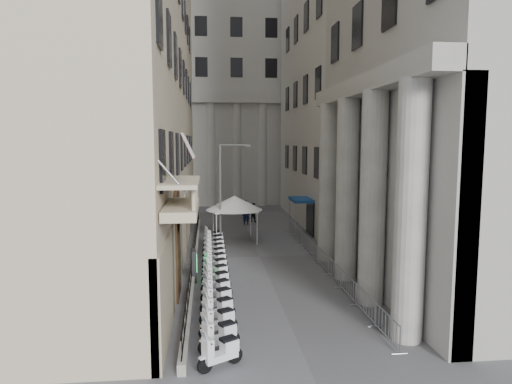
# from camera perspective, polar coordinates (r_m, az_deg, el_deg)

# --- Properties ---
(left_building) EXTENTS (5.00, 36.00, 34.00)m
(left_building) POSITION_cam_1_polar(r_m,az_deg,el_deg) (33.89, -13.82, 22.19)
(left_building) COLOR #BCAD91
(left_building) RESTS_ON ground
(far_building) EXTENTS (22.00, 10.00, 30.00)m
(far_building) POSITION_cam_1_polar(r_m,az_deg,el_deg) (58.88, -2.75, 13.57)
(far_building) COLOR #A3A19A
(far_building) RESTS_ON ground
(iron_fence) EXTENTS (0.30, 28.00, 1.40)m
(iron_fence) POSITION_cam_1_polar(r_m,az_deg,el_deg) (29.38, -7.72, -8.82)
(iron_fence) COLOR black
(iron_fence) RESTS_ON ground
(blue_awning) EXTENTS (1.60, 3.00, 3.00)m
(blue_awning) POSITION_cam_1_polar(r_m,az_deg,el_deg) (37.89, 5.59, -5.31)
(blue_awning) COLOR navy
(blue_awning) RESTS_ON ground
(flag) EXTENTS (1.00, 1.40, 8.20)m
(flag) POSITION_cam_1_polar(r_m,az_deg,el_deg) (17.17, -8.03, -20.30)
(flag) COLOR #9E0C11
(flag) RESTS_ON ground
(scooter_0) EXTENTS (1.49, 1.18, 1.50)m
(scooter_0) POSITION_cam_1_polar(r_m,az_deg,el_deg) (16.70, -4.41, -21.07)
(scooter_0) COLOR white
(scooter_0) RESTS_ON ground
(scooter_1) EXTENTS (1.49, 1.18, 1.50)m
(scooter_1) POSITION_cam_1_polar(r_m,az_deg,el_deg) (17.88, -4.54, -19.12)
(scooter_1) COLOR white
(scooter_1) RESTS_ON ground
(scooter_2) EXTENTS (1.49, 1.18, 1.50)m
(scooter_2) POSITION_cam_1_polar(r_m,az_deg,el_deg) (19.08, -4.64, -17.41)
(scooter_2) COLOR white
(scooter_2) RESTS_ON ground
(scooter_3) EXTENTS (1.49, 1.18, 1.50)m
(scooter_3) POSITION_cam_1_polar(r_m,az_deg,el_deg) (20.29, -4.73, -15.91)
(scooter_3) COLOR white
(scooter_3) RESTS_ON ground
(scooter_4) EXTENTS (1.49, 1.18, 1.50)m
(scooter_4) POSITION_cam_1_polar(r_m,az_deg,el_deg) (21.52, -4.81, -14.57)
(scooter_4) COLOR white
(scooter_4) RESTS_ON ground
(scooter_5) EXTENTS (1.49, 1.18, 1.50)m
(scooter_5) POSITION_cam_1_polar(r_m,az_deg,el_deg) (22.75, -4.89, -13.38)
(scooter_5) COLOR white
(scooter_5) RESTS_ON ground
(scooter_6) EXTENTS (1.49, 1.18, 1.50)m
(scooter_6) POSITION_cam_1_polar(r_m,az_deg,el_deg) (24.00, -4.95, -12.31)
(scooter_6) COLOR white
(scooter_6) RESTS_ON ground
(scooter_7) EXTENTS (1.49, 1.18, 1.50)m
(scooter_7) POSITION_cam_1_polar(r_m,az_deg,el_deg) (25.25, -5.00, -11.35)
(scooter_7) COLOR white
(scooter_7) RESTS_ON ground
(scooter_8) EXTENTS (1.49, 1.18, 1.50)m
(scooter_8) POSITION_cam_1_polar(r_m,az_deg,el_deg) (26.51, -5.06, -10.48)
(scooter_8) COLOR white
(scooter_8) RESTS_ON ground
(scooter_9) EXTENTS (1.49, 1.18, 1.50)m
(scooter_9) POSITION_cam_1_polar(r_m,az_deg,el_deg) (27.77, -5.10, -9.69)
(scooter_9) COLOR white
(scooter_9) RESTS_ON ground
(scooter_10) EXTENTS (1.49, 1.18, 1.50)m
(scooter_10) POSITION_cam_1_polar(r_m,az_deg,el_deg) (29.04, -5.14, -8.97)
(scooter_10) COLOR white
(scooter_10) RESTS_ON ground
(scooter_11) EXTENTS (1.49, 1.18, 1.50)m
(scooter_11) POSITION_cam_1_polar(r_m,az_deg,el_deg) (30.32, -5.18, -8.30)
(scooter_11) COLOR white
(scooter_11) RESTS_ON ground
(scooter_12) EXTENTS (1.49, 1.18, 1.50)m
(scooter_12) POSITION_cam_1_polar(r_m,az_deg,el_deg) (31.59, -5.21, -7.69)
(scooter_12) COLOR white
(scooter_12) RESTS_ON ground
(scooter_13) EXTENTS (1.49, 1.18, 1.50)m
(scooter_13) POSITION_cam_1_polar(r_m,az_deg,el_deg) (32.87, -5.25, -7.13)
(scooter_13) COLOR white
(scooter_13) RESTS_ON ground
(scooter_14) EXTENTS (1.49, 1.18, 1.50)m
(scooter_14) POSITION_cam_1_polar(r_m,az_deg,el_deg) (34.16, -5.28, -6.61)
(scooter_14) COLOR white
(scooter_14) RESTS_ON ground
(barrier_0) EXTENTS (0.60, 2.40, 1.10)m
(barrier_0) POSITION_cam_1_polar(r_m,az_deg,el_deg) (19.28, 16.02, -17.39)
(barrier_0) COLOR #95979C
(barrier_0) RESTS_ON ground
(barrier_1) EXTENTS (0.60, 2.40, 1.10)m
(barrier_1) POSITION_cam_1_polar(r_m,az_deg,el_deg) (21.43, 13.44, -14.82)
(barrier_1) COLOR #95979C
(barrier_1) RESTS_ON ground
(barrier_2) EXTENTS (0.60, 2.40, 1.10)m
(barrier_2) POSITION_cam_1_polar(r_m,az_deg,el_deg) (23.66, 11.39, -12.70)
(barrier_2) COLOR #95979C
(barrier_2) RESTS_ON ground
(barrier_3) EXTENTS (0.60, 2.40, 1.10)m
(barrier_3) POSITION_cam_1_polar(r_m,az_deg,el_deg) (25.93, 9.71, -10.94)
(barrier_3) COLOR #95979C
(barrier_3) RESTS_ON ground
(barrier_4) EXTENTS (0.60, 2.40, 1.10)m
(barrier_4) POSITION_cam_1_polar(r_m,az_deg,el_deg) (28.24, 8.33, -9.46)
(barrier_4) COLOR #95979C
(barrier_4) RESTS_ON ground
(barrier_5) EXTENTS (0.60, 2.40, 1.10)m
(barrier_5) POSITION_cam_1_polar(r_m,az_deg,el_deg) (30.59, 7.17, -8.20)
(barrier_5) COLOR #95979C
(barrier_5) RESTS_ON ground
(barrier_6) EXTENTS (0.60, 2.40, 1.10)m
(barrier_6) POSITION_cam_1_polar(r_m,az_deg,el_deg) (32.95, 6.17, -7.11)
(barrier_6) COLOR #95979C
(barrier_6) RESTS_ON ground
(barrier_7) EXTENTS (0.60, 2.40, 1.10)m
(barrier_7) POSITION_cam_1_polar(r_m,az_deg,el_deg) (35.33, 5.32, -6.17)
(barrier_7) COLOR #95979C
(barrier_7) RESTS_ON ground
(barrier_8) EXTENTS (0.60, 2.40, 1.10)m
(barrier_8) POSITION_cam_1_polar(r_m,az_deg,el_deg) (37.73, 4.57, -5.35)
(barrier_8) COLOR #95979C
(barrier_8) RESTS_ON ground
(security_tent) EXTENTS (4.32, 4.32, 3.51)m
(security_tent) POSITION_cam_1_polar(r_m,az_deg,el_deg) (34.84, -2.55, -1.43)
(security_tent) COLOR white
(security_tent) RESTS_ON ground
(street_lamp) EXTENTS (2.36, 0.87, 7.43)m
(street_lamp) POSITION_cam_1_polar(r_m,az_deg,el_deg) (33.38, -4.06, 0.73)
(street_lamp) COLOR gray
(street_lamp) RESTS_ON ground
(info_kiosk) EXTENTS (0.34, 0.85, 1.77)m
(info_kiosk) POSITION_cam_1_polar(r_m,az_deg,el_deg) (25.54, -7.76, -9.09)
(info_kiosk) COLOR black
(info_kiosk) RESTS_ON ground
(pedestrian_a) EXTENTS (0.70, 0.51, 1.78)m
(pedestrian_a) POSITION_cam_1_polar(r_m,az_deg,el_deg) (41.74, -1.26, -2.95)
(pedestrian_a) COLOR black
(pedestrian_a) RESTS_ON ground
(pedestrian_b) EXTENTS (1.13, 1.07, 1.84)m
(pedestrian_b) POSITION_cam_1_polar(r_m,az_deg,el_deg) (43.22, -0.37, -2.57)
(pedestrian_b) COLOR black
(pedestrian_b) RESTS_ON ground
(pedestrian_c) EXTENTS (0.92, 0.71, 1.66)m
(pedestrian_c) POSITION_cam_1_polar(r_m,az_deg,el_deg) (46.54, -1.38, -2.04)
(pedestrian_c) COLOR black
(pedestrian_c) RESTS_ON ground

